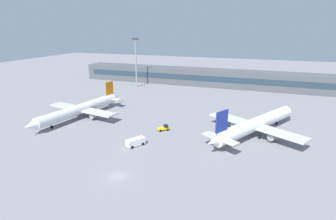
{
  "coord_description": "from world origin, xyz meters",
  "views": [
    {
      "loc": [
        27.41,
        -43.74,
        30.9
      ],
      "look_at": [
        -2.69,
        40.0,
        3.0
      ],
      "focal_mm": 28.28,
      "sensor_mm": 36.0,
      "label": 1
    }
  ],
  "objects_px": {
    "airplane_near": "(79,109)",
    "baggage_tug_yellow": "(164,128)",
    "airplane_mid": "(257,124)",
    "service_van_white": "(135,142)",
    "floodlight_tower_west": "(136,59)"
  },
  "relations": [
    {
      "from": "airplane_near",
      "to": "baggage_tug_yellow",
      "type": "xyz_separation_m",
      "value": [
        32.37,
        -1.1,
        -2.33
      ]
    },
    {
      "from": "airplane_mid",
      "to": "service_van_white",
      "type": "distance_m",
      "value": 36.48
    },
    {
      "from": "airplane_mid",
      "to": "airplane_near",
      "type": "bearing_deg",
      "value": -174.74
    },
    {
      "from": "airplane_near",
      "to": "service_van_white",
      "type": "xyz_separation_m",
      "value": [
        29.06,
        -14.29,
        -2.02
      ]
    },
    {
      "from": "airplane_mid",
      "to": "floodlight_tower_west",
      "type": "relative_size",
      "value": 1.56
    },
    {
      "from": "airplane_near",
      "to": "airplane_mid",
      "type": "bearing_deg",
      "value": 5.26
    },
    {
      "from": "airplane_mid",
      "to": "floodlight_tower_west",
      "type": "height_order",
      "value": "floodlight_tower_west"
    },
    {
      "from": "baggage_tug_yellow",
      "to": "floodlight_tower_west",
      "type": "distance_m",
      "value": 66.89
    },
    {
      "from": "airplane_near",
      "to": "airplane_mid",
      "type": "distance_m",
      "value": 59.89
    },
    {
      "from": "airplane_mid",
      "to": "service_van_white",
      "type": "bearing_deg",
      "value": -147.11
    },
    {
      "from": "airplane_mid",
      "to": "baggage_tug_yellow",
      "type": "relative_size",
      "value": 10.93
    },
    {
      "from": "airplane_mid",
      "to": "service_van_white",
      "type": "relative_size",
      "value": 7.32
    },
    {
      "from": "baggage_tug_yellow",
      "to": "airplane_mid",
      "type": "bearing_deg",
      "value": 13.59
    },
    {
      "from": "airplane_near",
      "to": "airplane_mid",
      "type": "relative_size",
      "value": 1.03
    },
    {
      "from": "airplane_near",
      "to": "floodlight_tower_west",
      "type": "height_order",
      "value": "floodlight_tower_west"
    }
  ]
}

